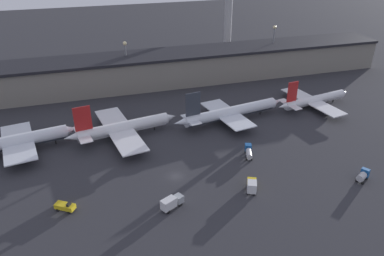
% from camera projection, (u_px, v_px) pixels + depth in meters
% --- Properties ---
extents(ground, '(600.00, 600.00, 0.00)m').
position_uv_depth(ground, '(176.00, 176.00, 112.10)').
color(ground, '#2D2D33').
extents(terminal_building, '(251.08, 20.87, 14.82)m').
position_uv_depth(terminal_building, '(134.00, 71.00, 173.13)').
color(terminal_building, gray).
rests_on(terminal_building, ground).
extents(airplane_0, '(37.54, 29.14, 12.42)m').
position_uv_depth(airplane_0, '(21.00, 141.00, 123.22)').
color(airplane_0, silver).
rests_on(airplane_0, ground).
extents(airplane_1, '(40.74, 37.54, 14.45)m').
position_uv_depth(airplane_1, '(123.00, 128.00, 131.73)').
color(airplane_1, silver).
rests_on(airplane_1, ground).
extents(airplane_2, '(47.27, 28.03, 14.75)m').
position_uv_depth(airplane_2, '(230.00, 113.00, 142.72)').
color(airplane_2, silver).
rests_on(airplane_2, ground).
extents(airplane_3, '(37.01, 32.36, 13.10)m').
position_uv_depth(airplane_3, '(314.00, 100.00, 154.86)').
color(airplane_3, silver).
rests_on(airplane_3, ground).
extents(service_vehicle_0, '(6.85, 4.99, 3.43)m').
position_uv_depth(service_vehicle_0, '(171.00, 202.00, 98.33)').
color(service_vehicle_0, '#9EA3A8').
rests_on(service_vehicle_0, ground).
extents(service_vehicle_1, '(4.44, 5.76, 3.50)m').
position_uv_depth(service_vehicle_1, '(252.00, 185.00, 104.84)').
color(service_vehicle_1, gold).
rests_on(service_vehicle_1, ground).
extents(service_vehicle_2, '(5.64, 4.76, 2.84)m').
position_uv_depth(service_vehicle_2, '(65.00, 206.00, 97.75)').
color(service_vehicle_2, gold).
rests_on(service_vehicle_2, ground).
extents(service_vehicle_3, '(4.14, 7.06, 3.08)m').
position_uv_depth(service_vehicle_3, '(249.00, 152.00, 121.41)').
color(service_vehicle_3, '#195199').
rests_on(service_vehicle_3, ground).
extents(service_vehicle_5, '(5.15, 4.23, 3.26)m').
position_uv_depth(service_vehicle_5, '(363.00, 176.00, 109.42)').
color(service_vehicle_5, '#195199').
rests_on(service_vehicle_5, ground).
extents(lamp_post_1, '(1.80, 1.80, 21.17)m').
position_uv_depth(lamp_post_1, '(126.00, 57.00, 171.20)').
color(lamp_post_1, slate).
rests_on(lamp_post_1, ground).
extents(lamp_post_2, '(1.80, 1.80, 23.55)m').
position_uv_depth(lamp_post_2, '(273.00, 42.00, 189.61)').
color(lamp_post_2, slate).
rests_on(lamp_post_2, ground).
extents(control_tower, '(9.00, 9.00, 46.08)m').
position_uv_depth(control_tower, '(229.00, 6.00, 216.67)').
color(control_tower, '#99999E').
rests_on(control_tower, ground).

